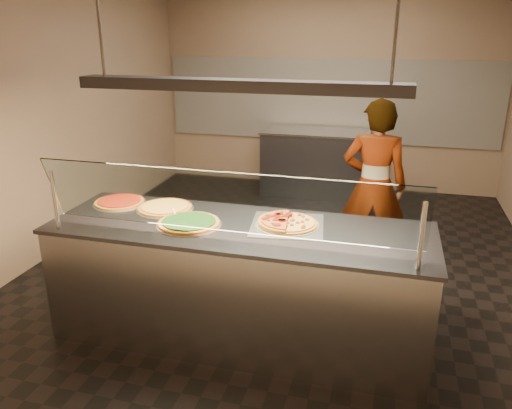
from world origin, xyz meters
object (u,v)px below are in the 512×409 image
(perforated_tray, at_px, (287,225))
(prep_table, at_px, (315,162))
(serving_counter, at_px, (240,282))
(sneeze_guard, at_px, (223,203))
(half_pizza_sausage, at_px, (302,224))
(heat_lamp_housing, at_px, (237,85))
(pizza_tomato, at_px, (120,202))
(pizza_cheese, at_px, (165,207))
(worker, at_px, (374,186))
(half_pizza_pepperoni, at_px, (274,220))
(pizza_spinach, at_px, (189,223))
(pizza_spatula, at_px, (180,213))

(perforated_tray, xyz_separation_m, prep_table, (-0.34, 3.67, -0.47))
(serving_counter, relative_size, sneeze_guard, 1.09)
(sneeze_guard, height_order, half_pizza_sausage, sneeze_guard)
(heat_lamp_housing, bearing_deg, half_pizza_sausage, 12.87)
(heat_lamp_housing, bearing_deg, pizza_tomato, 168.40)
(pizza_cheese, bearing_deg, half_pizza_sausage, -4.97)
(serving_counter, xyz_separation_m, worker, (0.92, 1.52, 0.39))
(worker, bearing_deg, half_pizza_pepperoni, 64.47)
(pizza_spinach, height_order, pizza_cheese, pizza_spinach)
(heat_lamp_housing, bearing_deg, prep_table, 89.91)
(prep_table, bearing_deg, pizza_spinach, -95.56)
(serving_counter, xyz_separation_m, pizza_cheese, (-0.69, 0.20, 0.48))
(perforated_tray, distance_m, prep_table, 3.72)
(half_pizza_pepperoni, bearing_deg, pizza_spinach, -163.91)
(pizza_cheese, xyz_separation_m, heat_lamp_housing, (0.69, -0.20, 1.01))
(pizza_tomato, relative_size, heat_lamp_housing, 0.19)
(half_pizza_pepperoni, bearing_deg, heat_lamp_housing, -156.46)
(sneeze_guard, bearing_deg, half_pizza_sausage, 44.74)
(pizza_cheese, distance_m, pizza_tomato, 0.43)
(pizza_cheese, bearing_deg, heat_lamp_housing, -16.35)
(prep_table, relative_size, worker, 0.89)
(prep_table, bearing_deg, pizza_cheese, -100.97)
(prep_table, height_order, heat_lamp_housing, heat_lamp_housing)
(perforated_tray, xyz_separation_m, worker, (0.57, 1.41, -0.08))
(worker, bearing_deg, half_pizza_sausage, 71.84)
(half_pizza_pepperoni, xyz_separation_m, pizza_spatula, (-0.74, -0.04, -0.01))
(perforated_tray, height_order, pizza_cheese, pizza_cheese)
(worker, distance_m, heat_lamp_housing, 2.08)
(perforated_tray, xyz_separation_m, pizza_cheese, (-1.03, 0.10, 0.01))
(pizza_tomato, distance_m, heat_lamp_housing, 1.52)
(serving_counter, distance_m, half_pizza_pepperoni, 0.56)
(half_pizza_sausage, distance_m, pizza_spatula, 0.95)
(half_pizza_sausage, bearing_deg, serving_counter, -167.13)
(serving_counter, xyz_separation_m, perforated_tray, (0.34, 0.10, 0.47))
(pizza_spatula, bearing_deg, half_pizza_pepperoni, 2.94)
(serving_counter, xyz_separation_m, heat_lamp_housing, (0.00, 0.00, 1.48))
(half_pizza_pepperoni, bearing_deg, perforated_tray, -0.21)
(serving_counter, bearing_deg, half_pizza_pepperoni, 23.54)
(pizza_cheese, relative_size, heat_lamp_housing, 0.20)
(sneeze_guard, relative_size, heat_lamp_housing, 1.13)
(half_pizza_sausage, bearing_deg, sneeze_guard, -135.26)
(half_pizza_pepperoni, xyz_separation_m, prep_table, (-0.23, 3.67, -0.50))
(half_pizza_sausage, distance_m, pizza_spinach, 0.84)
(perforated_tray, xyz_separation_m, pizza_spinach, (-0.71, -0.17, 0.01))
(perforated_tray, height_order, half_pizza_pepperoni, half_pizza_pepperoni)
(serving_counter, distance_m, half_pizza_sausage, 0.67)
(half_pizza_pepperoni, distance_m, heat_lamp_housing, 1.02)
(half_pizza_pepperoni, height_order, prep_table, half_pizza_pepperoni)
(pizza_spinach, height_order, heat_lamp_housing, heat_lamp_housing)
(worker, bearing_deg, pizza_spinach, 51.15)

